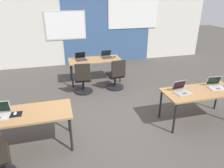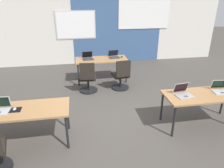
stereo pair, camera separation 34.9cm
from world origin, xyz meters
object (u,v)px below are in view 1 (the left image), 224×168
Objects in this scene: mouse_far_right at (115,57)px; desk_far_center at (95,61)px; chair_far_left at (83,81)px; laptop_near_right_end at (216,85)px; desk_near_left at (25,116)px; laptop_far_left at (81,58)px; chair_far_right at (116,77)px; desk_near_right at (200,93)px; laptop_far_right at (107,56)px; mouse_near_left_end at (15,113)px; laptop_near_right_inner at (182,90)px.

desk_far_center is at bearing -174.44° from mouse_far_right.
chair_far_left is 2.54× the size of laptop_near_right_end.
desk_near_left is 4.44× the size of laptop_far_left.
desk_near_right is at bearing 115.27° from chair_far_right.
desk_near_right is at bearing -58.85° from laptop_far_left.
desk_near_right is 3.19m from laptop_far_right.
desk_far_center is 0.43m from laptop_far_left.
desk_near_left is 3.75m from mouse_far_right.
chair_far_left is 2.59× the size of laptop_far_right.
desk_near_left is 0.17m from mouse_near_left_end.
desk_far_center is at bearing 135.12° from laptop_near_right_end.
desk_near_left is 4.41× the size of laptop_near_right_end.
laptop_near_right_end reaches higher than mouse_far_right.
laptop_far_right is (0.83, 0.04, -0.00)m from laptop_far_left.
chair_far_left reaches higher than desk_far_center.
mouse_near_left_end is at bearing -179.96° from desk_near_right.
mouse_near_left_end is 0.28× the size of laptop_far_right.
mouse_near_left_end is (-3.21, -0.04, -0.03)m from laptop_near_right_inner.
laptop_near_right_end is (1.69, -1.98, 0.39)m from chair_far_right.
desk_near_right is 4.44× the size of laptop_far_left.
mouse_near_left_end is 0.28× the size of laptop_near_right_end.
mouse_near_left_end is at bearing -124.06° from desk_far_center.
desk_near_right is at bearing 143.88° from chair_far_left.
mouse_far_right is at bearing -109.73° from chair_far_right.
laptop_far_left is 3.42× the size of mouse_far_right.
chair_far_right is at bearing -48.33° from laptop_far_left.
mouse_far_right reaches higher than desk_near_left.
laptop_near_right_inner reaches higher than laptop_far_left.
desk_far_center is at bearing -171.42° from laptop_far_right.
mouse_near_left_end is (-1.89, -2.80, 0.08)m from desk_far_center.
chair_far_right is (-1.28, 2.05, -0.28)m from desk_near_right.
desk_near_right is 0.44m from laptop_near_right_end.
mouse_far_right is (-1.09, 2.86, 0.08)m from desk_near_right.
chair_far_right is at bearing 42.62° from desk_near_left.
desk_near_left is 3.50m from desk_near_right.
mouse_far_right is at bearing 48.26° from mouse_near_left_end.
laptop_near_right_inner is at bearing -64.51° from desk_far_center.
mouse_near_left_end is at bearing -179.07° from desk_near_left.
laptop_near_right_end reaches higher than mouse_near_left_end.
mouse_far_right is (-0.65, 2.82, -0.03)m from laptop_near_right_inner.
chair_far_left is 2.70m from laptop_near_right_inner.
laptop_far_left is at bearing 64.93° from desk_near_left.
desk_far_center is 1.74× the size of chair_far_left.
mouse_near_left_end is 0.96× the size of mouse_far_right.
laptop_near_right_inner is at bearing -77.29° from laptop_far_right.
laptop_far_left reaches higher than desk_near_right.
laptop_near_right_inner is (-0.44, 0.04, 0.11)m from desk_near_right.
chair_far_right reaches higher than desk_near_left.
laptop_near_right_inner is 0.85m from laptop_near_right_end.
mouse_near_left_end is 4.06m from laptop_near_right_end.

